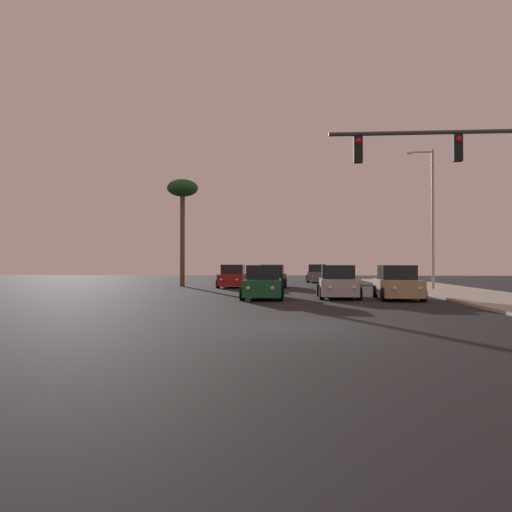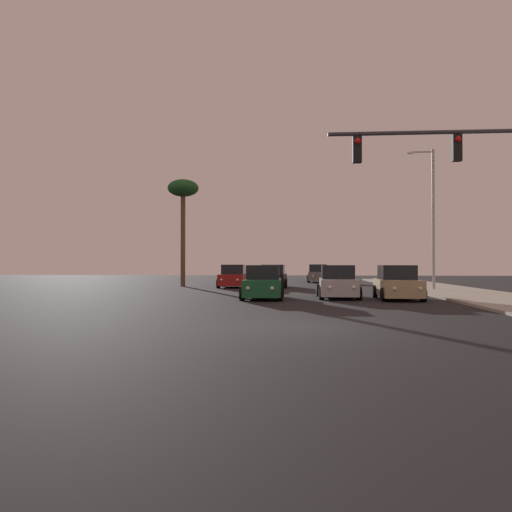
% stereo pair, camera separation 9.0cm
% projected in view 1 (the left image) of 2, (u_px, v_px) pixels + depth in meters
% --- Properties ---
extents(ground_plane, '(120.00, 120.00, 0.00)m').
position_uv_depth(ground_plane, '(304.00, 327.00, 13.87)').
color(ground_plane, black).
extents(sidewalk_right, '(5.00, 60.00, 0.12)m').
position_uv_depth(sidewalk_right, '(504.00, 300.00, 23.14)').
color(sidewalk_right, '#9E998E').
rests_on(sidewalk_right, ground).
extents(car_grey, '(2.04, 4.34, 1.68)m').
position_uv_depth(car_grey, '(317.00, 274.00, 46.82)').
color(car_grey, slate).
rests_on(car_grey, ground).
extents(car_silver, '(2.04, 4.34, 1.68)m').
position_uv_depth(car_silver, '(338.00, 283.00, 25.46)').
color(car_silver, '#B7B7BC').
rests_on(car_silver, ground).
extents(car_black, '(2.04, 4.34, 1.68)m').
position_uv_depth(car_black, '(273.00, 277.00, 36.95)').
color(car_black, black).
rests_on(car_black, ground).
extents(car_green, '(2.04, 4.33, 1.68)m').
position_uv_depth(car_green, '(263.00, 283.00, 24.92)').
color(car_green, '#195933').
rests_on(car_green, ground).
extents(car_red, '(2.04, 4.32, 1.68)m').
position_uv_depth(car_red, '(233.00, 277.00, 36.75)').
color(car_red, maroon).
rests_on(car_red, ground).
extents(car_tan, '(2.04, 4.33, 1.68)m').
position_uv_depth(car_tan, '(397.00, 284.00, 24.50)').
color(car_tan, tan).
rests_on(car_tan, ground).
extents(traffic_light_mast, '(6.77, 0.36, 6.50)m').
position_uv_depth(traffic_light_mast, '(471.00, 177.00, 16.83)').
color(traffic_light_mast, '#38383D').
rests_on(traffic_light_mast, sidewalk_right).
extents(street_lamp, '(1.74, 0.24, 9.00)m').
position_uv_depth(street_lamp, '(431.00, 211.00, 32.09)').
color(street_lamp, '#99999E').
rests_on(street_lamp, sidewalk_right).
extents(palm_tree_mid, '(2.40, 2.40, 8.27)m').
position_uv_depth(palm_tree_mid, '(183.00, 194.00, 38.56)').
color(palm_tree_mid, brown).
rests_on(palm_tree_mid, ground).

